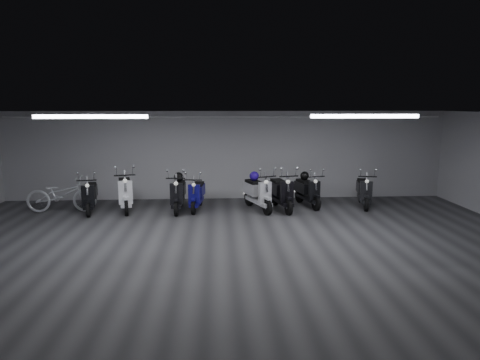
{
  "coord_description": "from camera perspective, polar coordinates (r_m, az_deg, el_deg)",
  "views": [
    {
      "loc": [
        -0.29,
        -8.27,
        2.99
      ],
      "look_at": [
        0.3,
        2.5,
        1.05
      ],
      "focal_mm": 31.36,
      "sensor_mm": 36.0,
      "label": 1
    }
  ],
  "objects": [
    {
      "name": "floor",
      "position": [
        8.8,
        -1.06,
        -9.69
      ],
      "size": [
        14.0,
        10.0,
        0.01
      ],
      "primitive_type": "cube",
      "color": "#353537",
      "rests_on": "ground"
    },
    {
      "name": "ceiling",
      "position": [
        8.28,
        -1.12,
        8.92
      ],
      "size": [
        14.0,
        10.0,
        0.01
      ],
      "primitive_type": "cube",
      "color": "gray",
      "rests_on": "ground"
    },
    {
      "name": "back_wall",
      "position": [
        13.38,
        -1.85,
        3.36
      ],
      "size": [
        14.0,
        0.01,
        2.8
      ],
      "primitive_type": "cube",
      "color": "#B1B1B3",
      "rests_on": "ground"
    },
    {
      "name": "front_wall",
      "position": [
        3.64,
        1.82,
        -15.63
      ],
      "size": [
        14.0,
        0.01,
        2.8
      ],
      "primitive_type": "cube",
      "color": "#B1B1B3",
      "rests_on": "ground"
    },
    {
      "name": "fluor_strip_left",
      "position": [
        9.66,
        -19.6,
        8.13
      ],
      "size": [
        2.4,
        0.18,
        0.08
      ],
      "primitive_type": "cube",
      "color": "white",
      "rests_on": "ceiling"
    },
    {
      "name": "fluor_strip_right",
      "position": [
        9.84,
        16.59,
        8.32
      ],
      "size": [
        2.4,
        0.18,
        0.08
      ],
      "primitive_type": "cube",
      "color": "white",
      "rests_on": "ceiling"
    },
    {
      "name": "conduit",
      "position": [
        13.2,
        -1.88,
        8.58
      ],
      "size": [
        13.6,
        0.05,
        0.05
      ],
      "primitive_type": "cylinder",
      "rotation": [
        0.0,
        1.57,
        0.0
      ],
      "color": "white",
      "rests_on": "back_wall"
    },
    {
      "name": "scooter_0",
      "position": [
        12.46,
        -19.78,
        -1.36
      ],
      "size": [
        0.86,
        1.75,
        1.25
      ],
      "primitive_type": null,
      "rotation": [
        0.0,
        0.0,
        0.19
      ],
      "color": "black",
      "rests_on": "floor"
    },
    {
      "name": "scooter_2",
      "position": [
        12.35,
        -15.4,
        -0.88
      ],
      "size": [
        1.05,
        1.97,
        1.39
      ],
      "primitive_type": null,
      "rotation": [
        0.0,
        0.0,
        0.24
      ],
      "color": "white",
      "rests_on": "floor"
    },
    {
      "name": "scooter_3",
      "position": [
        12.0,
        -8.42,
        -1.17
      ],
      "size": [
        0.6,
        1.75,
        1.3
      ],
      "primitive_type": null,
      "rotation": [
        0.0,
        0.0,
        -0.01
      ],
      "color": "black",
      "rests_on": "floor"
    },
    {
      "name": "scooter_4",
      "position": [
        12.06,
        -5.91,
        -1.28
      ],
      "size": [
        0.74,
        1.67,
        1.2
      ],
      "primitive_type": null,
      "rotation": [
        0.0,
        0.0,
        -0.13
      ],
      "color": "navy",
      "rests_on": "floor"
    },
    {
      "name": "scooter_6",
      "position": [
        11.95,
        2.45,
        -1.05
      ],
      "size": [
        1.18,
        1.88,
        1.33
      ],
      "primitive_type": null,
      "rotation": [
        0.0,
        0.0,
        0.35
      ],
      "color": "silver",
      "rests_on": "floor"
    },
    {
      "name": "scooter_7",
      "position": [
        12.04,
        5.67,
        -0.97
      ],
      "size": [
        0.92,
        1.88,
        1.34
      ],
      "primitive_type": null,
      "rotation": [
        0.0,
        0.0,
        0.19
      ],
      "color": "black",
      "rests_on": "floor"
    },
    {
      "name": "scooter_8",
      "position": [
        12.56,
        9.2,
        -0.85
      ],
      "size": [
        0.94,
        1.73,
        1.23
      ],
      "primitive_type": null,
      "rotation": [
        0.0,
        0.0,
        0.25
      ],
      "color": "black",
      "rests_on": "floor"
    },
    {
      "name": "scooter_9",
      "position": [
        12.89,
        16.54,
        -0.82
      ],
      "size": [
        0.89,
        1.75,
        1.25
      ],
      "primitive_type": null,
      "rotation": [
        0.0,
        0.0,
        -0.2
      ],
      "color": "black",
      "rests_on": "floor"
    },
    {
      "name": "bicycle",
      "position": [
        12.8,
        -23.17,
        -1.34
      ],
      "size": [
        1.92,
        0.74,
        1.23
      ],
      "primitive_type": "imported",
      "rotation": [
        0.0,
        0.0,
        1.61
      ],
      "color": "white",
      "rests_on": "floor"
    },
    {
      "name": "helmet_0",
      "position": [
        12.72,
        8.78,
        0.57
      ],
      "size": [
        0.27,
        0.27,
        0.27
      ],
      "primitive_type": "sphere",
      "color": "black",
      "rests_on": "scooter_8"
    },
    {
      "name": "helmet_1",
      "position": [
        12.19,
        -8.34,
        0.4
      ],
      "size": [
        0.28,
        0.28,
        0.28
      ],
      "primitive_type": "sphere",
      "color": "black",
      "rests_on": "scooter_3"
    },
    {
      "name": "helmet_2",
      "position": [
        12.12,
        1.95,
        0.53
      ],
      "size": [
        0.27,
        0.27,
        0.27
      ],
      "primitive_type": "sphere",
      "color": "#260D93",
      "rests_on": "scooter_6"
    }
  ]
}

